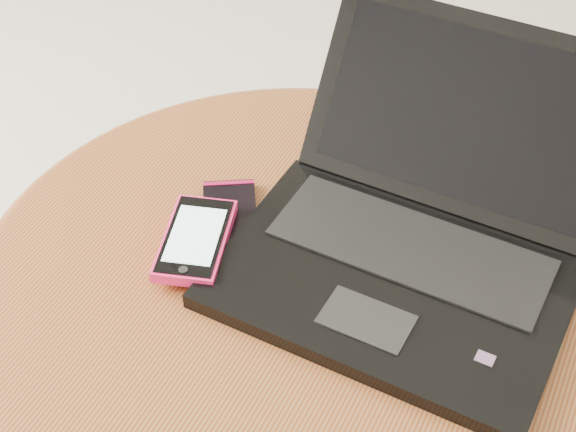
% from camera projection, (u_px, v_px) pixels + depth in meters
% --- Properties ---
extents(table, '(0.64, 0.64, 0.51)m').
position_uv_depth(table, '(297.00, 346.00, 0.89)').
color(table, '#583116').
rests_on(table, ground).
extents(laptop, '(0.33, 0.34, 0.18)m').
position_uv_depth(laptop, '(414.00, 232.00, 0.81)').
color(laptop, black).
rests_on(laptop, table).
extents(phone_black, '(0.10, 0.12, 0.01)m').
position_uv_depth(phone_black, '(230.00, 216.00, 0.87)').
color(phone_black, black).
rests_on(phone_black, table).
extents(phone_pink, '(0.09, 0.12, 0.01)m').
position_uv_depth(phone_pink, '(195.00, 240.00, 0.83)').
color(phone_pink, '#FE2269').
rests_on(phone_pink, phone_black).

